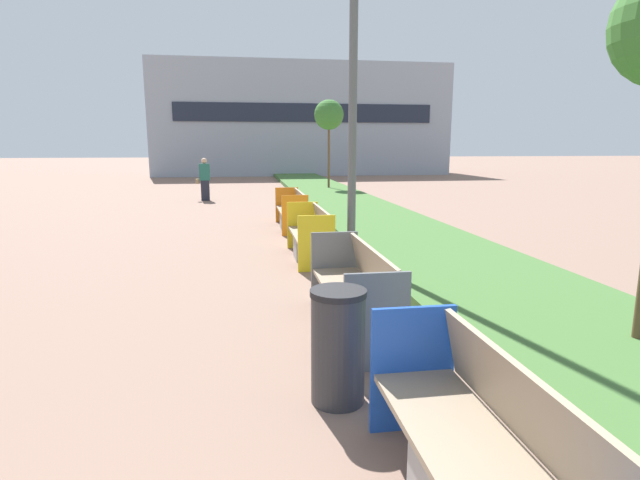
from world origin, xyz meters
TOP-DOWN VIEW (x-y plane):
  - planter_grass_strip at (3.20, 12.00)m, footprint 2.80×120.00m
  - building_backdrop at (4.00, 38.40)m, footprint 20.40×7.32m
  - bench_blue_frame at (0.94, 3.31)m, footprint 0.65×2.01m
  - bench_grey_frame at (0.94, 6.35)m, footprint 0.65×2.19m
  - bench_yellow_frame at (0.94, 10.01)m, footprint 0.65×2.00m
  - bench_orange_frame at (0.94, 13.47)m, footprint 0.65×2.16m
  - litter_bin at (0.45, 4.78)m, footprint 0.45×0.45m
  - sapling_tree_far at (3.57, 23.32)m, footprint 1.31×1.31m
  - pedestrian_walking at (-1.68, 20.35)m, footprint 0.53×0.24m

SIDE VIEW (x-z plane):
  - planter_grass_strip at x=3.20m, z-range 0.00..0.18m
  - bench_yellow_frame at x=0.94m, z-range -0.11..0.83m
  - bench_blue_frame at x=0.94m, z-range -0.10..0.84m
  - bench_orange_frame at x=0.94m, z-range -0.10..0.84m
  - bench_grey_frame at x=0.94m, z-range -0.10..0.84m
  - litter_bin at x=0.45m, z-range 0.00..0.95m
  - pedestrian_walking at x=-1.68m, z-range 0.00..1.60m
  - sapling_tree_far at x=3.57m, z-range 1.34..5.37m
  - building_backdrop at x=4.00m, z-range 0.00..7.58m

